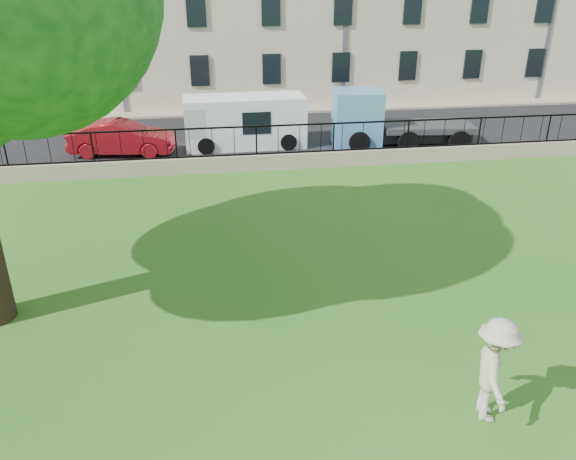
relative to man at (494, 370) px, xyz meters
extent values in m
plane|color=#216618|center=(-2.50, 1.85, -0.95)|extent=(120.00, 120.00, 0.00)
cube|color=gray|center=(-2.50, 13.85, -0.65)|extent=(50.00, 0.40, 0.60)
cube|color=black|center=(-2.50, 13.85, -0.32)|extent=(50.00, 0.05, 0.06)
cube|color=black|center=(-2.50, 13.85, 0.75)|extent=(50.00, 0.05, 0.06)
cube|color=black|center=(-2.50, 18.55, -0.95)|extent=(60.00, 9.00, 0.01)
cube|color=gray|center=(-2.50, 23.75, -0.89)|extent=(60.00, 1.40, 0.12)
imported|color=beige|center=(0.00, 0.00, 0.00)|extent=(1.02, 1.38, 1.91)
imported|color=#B31620|center=(-7.81, 16.71, -0.25)|extent=(4.44, 2.04, 1.41)
cube|color=white|center=(-2.66, 17.25, 0.13)|extent=(5.19, 2.11, 2.16)
cube|color=#5A9DD3|center=(4.00, 16.25, 0.26)|extent=(5.97, 2.68, 2.42)
camera|label=1|loc=(-4.49, -6.82, 5.92)|focal=35.00mm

